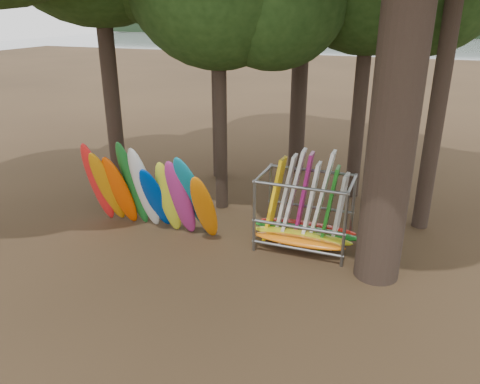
% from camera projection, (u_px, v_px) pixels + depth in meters
% --- Properties ---
extents(ground, '(120.00, 120.00, 0.00)m').
position_uv_depth(ground, '(217.00, 256.00, 13.15)').
color(ground, '#47331E').
rests_on(ground, ground).
extents(lake, '(160.00, 160.00, 0.00)m').
position_uv_depth(lake, '(388.00, 57.00, 65.28)').
color(lake, gray).
rests_on(lake, ground).
extents(far_shore, '(160.00, 4.00, 4.00)m').
position_uv_depth(far_shore, '(407.00, 28.00, 107.97)').
color(far_shore, black).
rests_on(far_shore, ground).
extents(kayak_row, '(4.57, 1.95, 3.07)m').
position_uv_depth(kayak_row, '(151.00, 193.00, 14.03)').
color(kayak_row, red).
rests_on(kayak_row, ground).
extents(storage_rack, '(3.22, 1.54, 2.91)m').
position_uv_depth(storage_rack, '(304.00, 214.00, 13.34)').
color(storage_rack, slate).
rests_on(storage_rack, ground).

